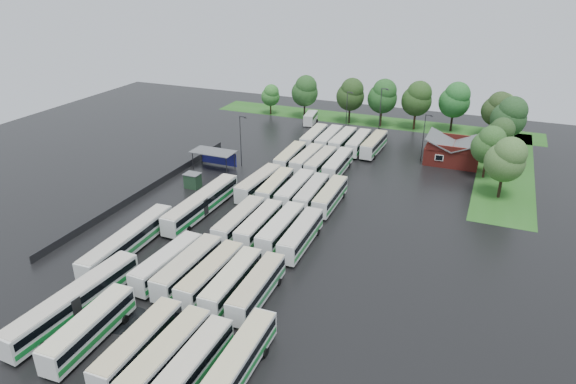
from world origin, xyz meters
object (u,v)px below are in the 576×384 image
at_px(brick_building, 452,153).
at_px(minibus, 310,118).
at_px(artic_bus_west_a, 75,301).
at_px(artic_bus_east, 227,378).

relative_size(brick_building, minibus, 1.57).
relative_size(artic_bus_west_a, artic_bus_east, 1.02).
distance_m(brick_building, artic_bus_east, 70.17).
xyz_separation_m(artic_bus_east, minibus, (-22.72, 82.99, -0.31)).
height_order(brick_building, minibus, brick_building).
distance_m(artic_bus_east, minibus, 86.04).
bearing_deg(artic_bus_east, minibus, 103.72).
bearing_deg(artic_bus_east, brick_building, 78.61).
bearing_deg(minibus, brick_building, -29.93).
height_order(brick_building, artic_bus_west_a, brick_building).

